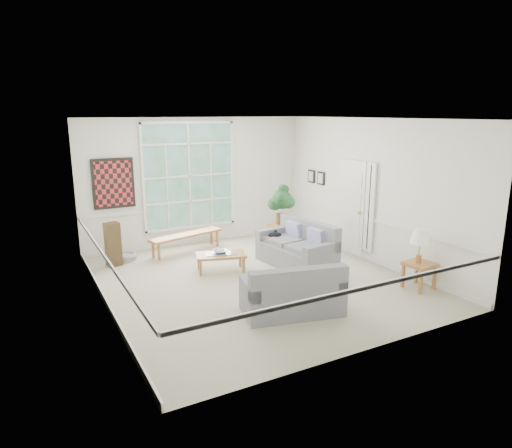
# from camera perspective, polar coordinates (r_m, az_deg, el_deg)

# --- Properties ---
(floor) EXTENTS (5.50, 6.00, 0.01)m
(floor) POSITION_cam_1_polar(r_m,az_deg,el_deg) (8.74, 0.04, -7.09)
(floor) COLOR #A7A289
(floor) RESTS_ON ground
(ceiling) EXTENTS (5.50, 6.00, 0.02)m
(ceiling) POSITION_cam_1_polar(r_m,az_deg,el_deg) (8.16, 0.05, 13.03)
(ceiling) COLOR white
(ceiling) RESTS_ON ground
(wall_back) EXTENTS (5.50, 0.02, 3.00)m
(wall_back) POSITION_cam_1_polar(r_m,az_deg,el_deg) (11.02, -7.40, 5.30)
(wall_back) COLOR white
(wall_back) RESTS_ON ground
(wall_front) EXTENTS (5.50, 0.02, 3.00)m
(wall_front) POSITION_cam_1_polar(r_m,az_deg,el_deg) (5.92, 13.93, -2.42)
(wall_front) COLOR white
(wall_front) RESTS_ON ground
(wall_left) EXTENTS (0.02, 6.00, 3.00)m
(wall_left) POSITION_cam_1_polar(r_m,az_deg,el_deg) (7.45, -18.93, 0.55)
(wall_left) COLOR white
(wall_left) RESTS_ON ground
(wall_right) EXTENTS (0.02, 6.00, 3.00)m
(wall_right) POSITION_cam_1_polar(r_m,az_deg,el_deg) (9.90, 14.24, 4.02)
(wall_right) COLOR white
(wall_right) RESTS_ON ground
(window_back) EXTENTS (2.30, 0.08, 2.40)m
(window_back) POSITION_cam_1_polar(r_m,az_deg,el_deg) (10.89, -8.33, 5.96)
(window_back) COLOR white
(window_back) RESTS_ON wall_back
(entry_door) EXTENTS (0.08, 0.90, 2.10)m
(entry_door) POSITION_cam_1_polar(r_m,az_deg,el_deg) (10.40, 11.72, 2.09)
(entry_door) COLOR white
(entry_door) RESTS_ON floor
(door_sidelight) EXTENTS (0.08, 0.26, 1.90)m
(door_sidelight) POSITION_cam_1_polar(r_m,az_deg,el_deg) (9.92, 14.07, 1.99)
(door_sidelight) COLOR white
(door_sidelight) RESTS_ON wall_right
(wall_art) EXTENTS (0.90, 0.06, 1.10)m
(wall_art) POSITION_cam_1_polar(r_m,az_deg,el_deg) (10.43, -17.40, 4.85)
(wall_art) COLOR maroon
(wall_art) RESTS_ON wall_back
(wall_frame_near) EXTENTS (0.04, 0.26, 0.32)m
(wall_frame_near) POSITION_cam_1_polar(r_m,az_deg,el_deg) (11.21, 8.08, 5.68)
(wall_frame_near) COLOR black
(wall_frame_near) RESTS_ON wall_right
(wall_frame_far) EXTENTS (0.04, 0.26, 0.32)m
(wall_frame_far) POSITION_cam_1_polar(r_m,az_deg,el_deg) (11.53, 6.90, 5.94)
(wall_frame_far) COLOR black
(wall_frame_far) RESTS_ON wall_right
(loveseat_right) EXTENTS (1.08, 1.79, 0.92)m
(loveseat_right) POSITION_cam_1_polar(r_m,az_deg,el_deg) (9.45, 5.06, -2.53)
(loveseat_right) COLOR slate
(loveseat_right) RESTS_ON floor
(loveseat_front) EXTENTS (1.69, 1.13, 0.84)m
(loveseat_front) POSITION_cam_1_polar(r_m,az_deg,el_deg) (7.29, 4.53, -7.94)
(loveseat_front) COLOR slate
(loveseat_front) RESTS_ON floor
(coffee_table) EXTENTS (1.09, 0.79, 0.36)m
(coffee_table) POSITION_cam_1_polar(r_m,az_deg,el_deg) (9.20, -4.41, -4.81)
(coffee_table) COLOR #A76835
(coffee_table) RESTS_ON floor
(pewter_bowl) EXTENTS (0.42, 0.42, 0.08)m
(pewter_bowl) POSITION_cam_1_polar(r_m,az_deg,el_deg) (9.15, -4.51, -3.42)
(pewter_bowl) COLOR #99999E
(pewter_bowl) RESTS_ON coffee_table
(window_bench) EXTENTS (1.82, 0.80, 0.42)m
(window_bench) POSITION_cam_1_polar(r_m,az_deg,el_deg) (10.53, -8.68, -2.35)
(window_bench) COLOR #A76835
(window_bench) RESTS_ON floor
(end_table) EXTENTS (0.79, 0.79, 0.62)m
(end_table) POSITION_cam_1_polar(r_m,az_deg,el_deg) (10.55, 3.70, -1.61)
(end_table) COLOR #A76835
(end_table) RESTS_ON floor
(houseplant) EXTENTS (0.61, 0.61, 0.91)m
(houseplant) POSITION_cam_1_polar(r_m,az_deg,el_deg) (10.38, 3.25, 2.48)
(houseplant) COLOR #1C4723
(houseplant) RESTS_ON end_table
(side_table) EXTENTS (0.52, 0.52, 0.49)m
(side_table) POSITION_cam_1_polar(r_m,az_deg,el_deg) (8.79, 19.68, -6.08)
(side_table) COLOR #A76835
(side_table) RESTS_ON floor
(table_lamp) EXTENTS (0.45, 0.45, 0.62)m
(table_lamp) POSITION_cam_1_polar(r_m,az_deg,el_deg) (8.63, 19.78, -2.60)
(table_lamp) COLOR white
(table_lamp) RESTS_ON side_table
(pet_bed) EXTENTS (0.65, 0.65, 0.15)m
(pet_bed) POSITION_cam_1_polar(r_m,az_deg,el_deg) (10.26, -16.04, -3.97)
(pet_bed) COLOR gray
(pet_bed) RESTS_ON floor
(floor_speaker) EXTENTS (0.32, 0.27, 0.91)m
(floor_speaker) POSITION_cam_1_polar(r_m,az_deg,el_deg) (9.87, -17.45, -2.45)
(floor_speaker) COLOR #43321B
(floor_speaker) RESTS_ON floor
(cat) EXTENTS (0.34, 0.27, 0.14)m
(cat) POSITION_cam_1_polar(r_m,az_deg,el_deg) (9.82, 2.38, -1.36)
(cat) COLOR black
(cat) RESTS_ON loveseat_right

